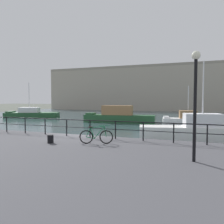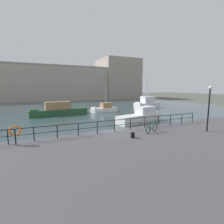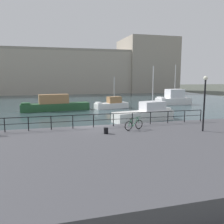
% 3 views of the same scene
% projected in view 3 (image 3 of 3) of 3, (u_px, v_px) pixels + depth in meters
% --- Properties ---
extents(ground_plane, '(240.00, 240.00, 0.00)m').
position_uv_depth(ground_plane, '(94.00, 137.00, 20.04)').
color(ground_plane, '#4C5147').
extents(water_basin, '(80.00, 60.00, 0.01)m').
position_uv_depth(water_basin, '(67.00, 101.00, 48.88)').
color(water_basin, '#33474C').
rests_on(water_basin, ground_plane).
extents(quay_promenade, '(56.00, 13.00, 0.97)m').
position_uv_depth(quay_promenade, '(115.00, 155.00, 13.76)').
color(quay_promenade, '#47474C').
rests_on(quay_promenade, ground_plane).
extents(harbor_building, '(73.56, 17.01, 17.31)m').
position_uv_depth(harbor_building, '(83.00, 71.00, 74.83)').
color(harbor_building, '#A89E8E').
rests_on(harbor_building, ground_plane).
extents(moored_red_daysailer, '(5.58, 2.82, 5.01)m').
position_uv_depth(moored_red_daysailer, '(112.00, 104.00, 38.02)').
color(moored_red_daysailer, white).
rests_on(moored_red_daysailer, water_basin).
extents(moored_blue_motorboat, '(6.18, 2.86, 7.15)m').
position_uv_depth(moored_blue_motorboat, '(174.00, 98.00, 43.49)').
color(moored_blue_motorboat, white).
rests_on(moored_blue_motorboat, water_basin).
extents(moored_white_yacht, '(7.56, 3.52, 6.23)m').
position_uv_depth(moored_white_yacht, '(146.00, 114.00, 27.20)').
color(moored_white_yacht, white).
rests_on(moored_white_yacht, water_basin).
extents(moored_cabin_cruiser, '(10.12, 2.87, 2.42)m').
position_uv_depth(moored_cabin_cruiser, '(55.00, 104.00, 35.29)').
color(moored_cabin_cruiser, '#23512D').
rests_on(moored_cabin_cruiser, water_basin).
extents(quay_railing, '(23.22, 0.07, 1.08)m').
position_uv_depth(quay_railing, '(73.00, 119.00, 18.60)').
color(quay_railing, black).
rests_on(quay_railing, quay_promenade).
extents(parked_bicycle, '(1.69, 0.66, 0.98)m').
position_uv_depth(parked_bicycle, '(134.00, 125.00, 18.21)').
color(parked_bicycle, black).
rests_on(parked_bicycle, quay_promenade).
extents(mooring_bollard, '(0.32, 0.32, 0.44)m').
position_uv_depth(mooring_bollard, '(106.00, 131.00, 16.97)').
color(mooring_bollard, black).
rests_on(mooring_bollard, quay_promenade).
extents(quay_lamp_post, '(0.32, 0.32, 4.10)m').
position_uv_depth(quay_lamp_post, '(205.00, 96.00, 17.40)').
color(quay_lamp_post, black).
rests_on(quay_lamp_post, quay_promenade).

